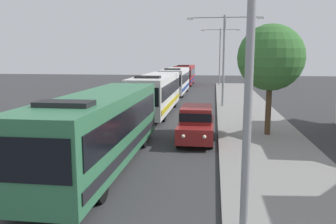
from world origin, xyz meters
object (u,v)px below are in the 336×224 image
object	(u,v)px
bus_fourth_in_line	(185,74)
bus_second_in_line	(156,92)
white_suv	(196,123)
roadside_tree	(271,58)
bus_middle	(176,80)
streetlamp_far	(220,51)
streetlamp_near	(251,25)
streetlamp_mid	(224,50)
bus_lead	(101,127)

from	to	relation	value
bus_fourth_in_line	bus_second_in_line	bearing A→B (deg)	-90.00
white_suv	roadside_tree	size ratio (longest dim) A/B	0.73
white_suv	bus_second_in_line	bearing A→B (deg)	112.53
white_suv	roadside_tree	bearing A→B (deg)	21.44
bus_middle	streetlamp_far	distance (m)	14.14
streetlamp_near	roadside_tree	world-z (taller)	streetlamp_near
bus_middle	bus_fourth_in_line	size ratio (longest dim) A/B	0.97
bus_second_in_line	white_suv	size ratio (longest dim) A/B	2.59
roadside_tree	streetlamp_near	bearing A→B (deg)	-101.07
bus_middle	roadside_tree	xyz separation A→B (m)	(7.68, -21.42, 2.80)
streetlamp_mid	bus_fourth_in_line	bearing A→B (deg)	102.84
bus_second_in_line	bus_fourth_in_line	bearing A→B (deg)	90.00
white_suv	roadside_tree	distance (m)	5.50
bus_lead	streetlamp_mid	world-z (taller)	streetlamp_mid
bus_second_in_line	streetlamp_mid	distance (m)	7.41
white_suv	streetlamp_far	distance (m)	35.84
bus_fourth_in_line	streetlamp_mid	size ratio (longest dim) A/B	1.39
bus_second_in_line	roadside_tree	size ratio (longest dim) A/B	1.90
streetlamp_near	roadside_tree	distance (m)	11.94
white_suv	streetlamp_near	bearing A→B (deg)	-80.47
bus_second_in_line	streetlamp_far	size ratio (longest dim) A/B	1.38
bus_middle	streetlamp_mid	bearing A→B (deg)	-62.30
bus_fourth_in_line	streetlamp_far	xyz separation A→B (m)	(5.40, -0.85, 3.66)
bus_second_in_line	bus_middle	distance (m)	14.07
roadside_tree	white_suv	bearing A→B (deg)	-158.56
roadside_tree	bus_second_in_line	bearing A→B (deg)	136.27
bus_middle	streetlamp_mid	distance (m)	12.10
streetlamp_mid	roadside_tree	bearing A→B (deg)	-78.40
streetlamp_near	streetlamp_far	xyz separation A→B (m)	(-0.00, 45.66, 0.07)
white_suv	bus_fourth_in_line	bearing A→B (deg)	95.80
bus_lead	roadside_tree	distance (m)	10.37
streetlamp_mid	streetlamp_far	world-z (taller)	streetlamp_far
bus_lead	bus_fourth_in_line	size ratio (longest dim) A/B	1.04
bus_lead	bus_fourth_in_line	xyz separation A→B (m)	(-0.00, 41.20, -0.00)
bus_second_in_line	roadside_tree	world-z (taller)	roadside_tree
streetlamp_mid	streetlamp_far	xyz separation A→B (m)	(0.00, 22.83, 0.28)
bus_fourth_in_line	streetlamp_far	distance (m)	6.58
bus_middle	roadside_tree	size ratio (longest dim) A/B	1.74
streetlamp_far	bus_lead	bearing A→B (deg)	-97.62
roadside_tree	streetlamp_mid	bearing A→B (deg)	101.60
bus_middle	streetlamp_mid	xyz separation A→B (m)	(5.40, -10.28, 3.38)
bus_lead	streetlamp_far	distance (m)	40.87
bus_second_in_line	streetlamp_near	xyz separation A→B (m)	(5.40, -19.04, 3.59)
bus_second_in_line	streetlamp_near	distance (m)	20.11
bus_second_in_line	roadside_tree	bearing A→B (deg)	-43.73
bus_fourth_in_line	roadside_tree	bearing A→B (deg)	-77.56
white_suv	roadside_tree	xyz separation A→B (m)	(3.99, 1.57, 3.45)
bus_lead	white_suv	bearing A→B (deg)	52.46
roadside_tree	bus_fourth_in_line	bearing A→B (deg)	102.44
bus_lead	bus_fourth_in_line	world-z (taller)	same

